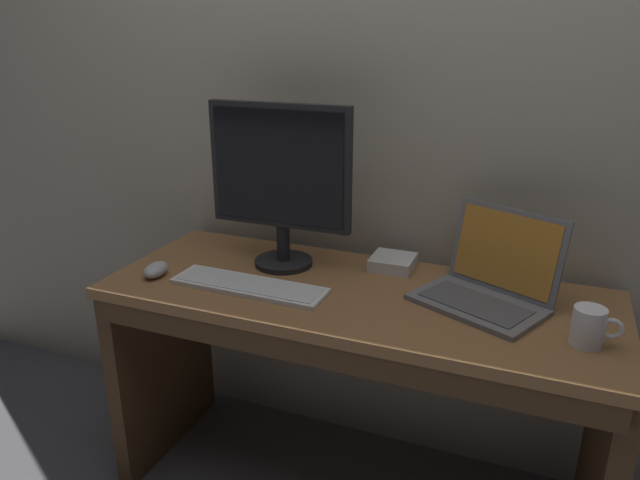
{
  "coord_description": "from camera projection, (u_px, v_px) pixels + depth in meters",
  "views": [
    {
      "loc": [
        0.49,
        -1.49,
        1.46
      ],
      "look_at": [
        -0.11,
        0.0,
        0.88
      ],
      "focal_mm": 33.03,
      "sensor_mm": 36.0,
      "label": 1
    }
  ],
  "objects": [
    {
      "name": "back_wall",
      "position": [
        394.0,
        73.0,
        1.81
      ],
      "size": [
        4.46,
        0.04,
        2.67
      ],
      "primitive_type": "cube",
      "color": "#ADA38E",
      "rests_on": "ground"
    },
    {
      "name": "desk",
      "position": [
        353.0,
        360.0,
        1.79
      ],
      "size": [
        1.48,
        0.57,
        0.74
      ],
      "color": "olive",
      "rests_on": "ground"
    },
    {
      "name": "laptop_space_gray",
      "position": [
        489.0,
        282.0,
        1.63
      ],
      "size": [
        0.42,
        0.38,
        0.25
      ],
      "color": "slate",
      "rests_on": "desk"
    },
    {
      "name": "external_monitor",
      "position": [
        280.0,
        180.0,
        1.8
      ],
      "size": [
        0.46,
        0.19,
        0.52
      ],
      "color": "black",
      "rests_on": "desk"
    },
    {
      "name": "wired_keyboard",
      "position": [
        249.0,
        286.0,
        1.73
      ],
      "size": [
        0.47,
        0.14,
        0.02
      ],
      "color": "white",
      "rests_on": "desk"
    },
    {
      "name": "computer_mouse",
      "position": [
        156.0,
        270.0,
        1.81
      ],
      "size": [
        0.07,
        0.11,
        0.04
      ],
      "primitive_type": "ellipsoid",
      "rotation": [
        0.0,
        0.0,
        0.11
      ],
      "color": "#B7B7BC",
      "rests_on": "desk"
    },
    {
      "name": "external_drive_box",
      "position": [
        393.0,
        262.0,
        1.87
      ],
      "size": [
        0.13,
        0.13,
        0.04
      ],
      "primitive_type": "cube",
      "rotation": [
        0.0,
        0.0,
        0.01
      ],
      "color": "silver",
      "rests_on": "desk"
    },
    {
      "name": "coffee_mug",
      "position": [
        589.0,
        327.0,
        1.4
      ],
      "size": [
        0.12,
        0.08,
        0.1
      ],
      "color": "white",
      "rests_on": "desk"
    }
  ]
}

